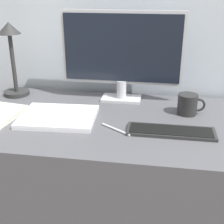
% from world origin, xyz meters
% --- Properties ---
extents(wall_back, '(3.60, 0.05, 2.40)m').
position_xyz_m(wall_back, '(0.00, 0.58, 1.20)').
color(wall_back, '#B2BCC6').
rests_on(wall_back, ground_plane).
extents(desk, '(1.43, 0.67, 0.75)m').
position_xyz_m(desk, '(0.00, 0.18, 0.37)').
color(desk, '#4C4C51').
rests_on(desk, ground_plane).
extents(monitor, '(0.57, 0.11, 0.42)m').
position_xyz_m(monitor, '(-0.07, 0.43, 0.98)').
color(monitor, '#B7B7BC').
rests_on(monitor, desk).
extents(keyboard, '(0.34, 0.11, 0.01)m').
position_xyz_m(keyboard, '(0.16, 0.09, 0.75)').
color(keyboard, '#282828').
rests_on(keyboard, desk).
extents(laptop, '(0.33, 0.26, 0.02)m').
position_xyz_m(laptop, '(-0.31, 0.15, 0.76)').
color(laptop, silver).
rests_on(laptop, desk).
extents(ereader, '(0.18, 0.19, 0.01)m').
position_xyz_m(ereader, '(-0.29, 0.15, 0.77)').
color(ereader, white).
rests_on(ereader, laptop).
extents(desk_lamp, '(0.13, 0.13, 0.36)m').
position_xyz_m(desk_lamp, '(-0.61, 0.41, 0.97)').
color(desk_lamp, '#282828').
rests_on(desk_lamp, desk).
extents(coffee_mug, '(0.12, 0.09, 0.09)m').
position_xyz_m(coffee_mug, '(0.24, 0.29, 0.79)').
color(coffee_mug, black).
rests_on(coffee_mug, desk).
extents(pen, '(0.13, 0.09, 0.01)m').
position_xyz_m(pen, '(-0.05, 0.08, 0.75)').
color(pen, silver).
rests_on(pen, desk).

